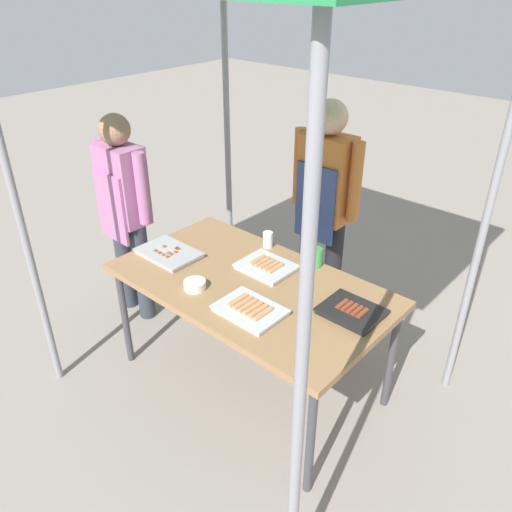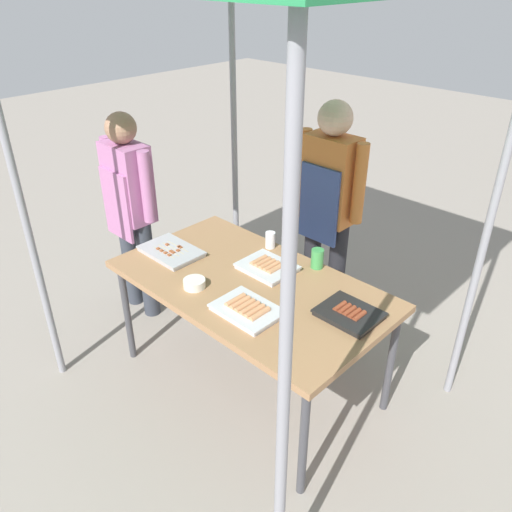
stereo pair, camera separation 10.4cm
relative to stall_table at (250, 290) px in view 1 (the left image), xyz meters
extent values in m
plane|color=gray|center=(0.00, 0.00, -0.70)|extent=(18.00, 18.00, 0.00)
cube|color=#9E724C|center=(0.00, 0.00, 0.03)|extent=(1.60, 0.90, 0.04)
cylinder|color=#3F3F44|center=(-0.74, -0.39, -0.34)|extent=(0.04, 0.04, 0.71)
cylinder|color=#3F3F44|center=(0.74, -0.39, -0.34)|extent=(0.04, 0.04, 0.71)
cylinder|color=#3F3F44|center=(-0.74, 0.39, -0.34)|extent=(0.04, 0.04, 0.71)
cylinder|color=#3F3F44|center=(0.74, 0.39, -0.34)|extent=(0.04, 0.04, 0.71)
cylinder|color=gray|center=(-0.95, -0.80, 0.43)|extent=(0.04, 0.04, 2.26)
cylinder|color=gray|center=(0.95, -0.80, 0.43)|extent=(0.04, 0.04, 2.26)
cylinder|color=gray|center=(-0.95, 0.80, 0.43)|extent=(0.04, 0.04, 2.26)
cylinder|color=gray|center=(0.95, 0.80, 0.43)|extent=(0.04, 0.04, 2.26)
cube|color=silver|center=(0.20, -0.22, 0.06)|extent=(0.33, 0.24, 0.02)
cube|color=silver|center=(0.20, -0.22, 0.08)|extent=(0.35, 0.25, 0.01)
cylinder|color=tan|center=(0.11, -0.22, 0.09)|extent=(0.03, 0.13, 0.03)
cylinder|color=tan|center=(0.15, -0.22, 0.09)|extent=(0.03, 0.13, 0.03)
cylinder|color=tan|center=(0.18, -0.22, 0.09)|extent=(0.03, 0.13, 0.03)
cylinder|color=tan|center=(0.22, -0.22, 0.09)|extent=(0.03, 0.13, 0.03)
cylinder|color=tan|center=(0.25, -0.22, 0.09)|extent=(0.03, 0.13, 0.03)
cylinder|color=tan|center=(0.29, -0.22, 0.09)|extent=(0.03, 0.13, 0.03)
cube|color=#ADADB2|center=(-0.58, -0.11, 0.06)|extent=(0.37, 0.25, 0.02)
cube|color=#ADADB2|center=(-0.58, -0.11, 0.08)|extent=(0.38, 0.26, 0.01)
cylinder|color=tan|center=(-0.58, -0.17, 0.08)|extent=(0.21, 0.01, 0.01)
cube|color=#9E512D|center=(-0.53, -0.17, 0.08)|extent=(0.02, 0.02, 0.02)
cube|color=#9E512D|center=(-0.57, -0.17, 0.08)|extent=(0.02, 0.02, 0.02)
cube|color=#9E512D|center=(-0.64, -0.17, 0.08)|extent=(0.02, 0.02, 0.02)
cube|color=#9E512D|center=(-0.60, -0.17, 0.08)|extent=(0.02, 0.02, 0.02)
cylinder|color=tan|center=(-0.58, -0.13, 0.08)|extent=(0.21, 0.01, 0.01)
cube|color=#9E512D|center=(-0.54, -0.13, 0.08)|extent=(0.02, 0.02, 0.02)
cube|color=#9E512D|center=(-0.56, -0.13, 0.08)|extent=(0.02, 0.02, 0.02)
cylinder|color=tan|center=(-0.58, -0.09, 0.08)|extent=(0.21, 0.01, 0.01)
cube|color=#9E512D|center=(-0.64, -0.09, 0.08)|extent=(0.02, 0.02, 0.02)
cube|color=#9E512D|center=(-0.53, -0.09, 0.08)|extent=(0.02, 0.02, 0.02)
cylinder|color=tan|center=(-0.58, -0.06, 0.08)|extent=(0.21, 0.01, 0.01)
cube|color=#9E512D|center=(-0.56, -0.06, 0.08)|extent=(0.02, 0.02, 0.02)
cube|color=#9E512D|center=(-0.57, -0.06, 0.08)|extent=(0.02, 0.02, 0.02)
cube|color=silver|center=(-0.02, 0.17, 0.06)|extent=(0.30, 0.25, 0.02)
cube|color=silver|center=(-0.02, 0.17, 0.08)|extent=(0.32, 0.26, 0.01)
cylinder|color=tan|center=(-0.09, 0.17, 0.09)|extent=(0.03, 0.13, 0.03)
cylinder|color=tan|center=(-0.05, 0.17, 0.09)|extent=(0.03, 0.13, 0.03)
cylinder|color=tan|center=(-0.02, 0.17, 0.09)|extent=(0.03, 0.13, 0.03)
cylinder|color=tan|center=(0.01, 0.17, 0.09)|extent=(0.03, 0.13, 0.03)
cylinder|color=tan|center=(0.05, 0.17, 0.09)|extent=(0.03, 0.13, 0.03)
cube|color=black|center=(0.60, 0.12, 0.06)|extent=(0.29, 0.24, 0.02)
cube|color=black|center=(0.60, 0.12, 0.08)|extent=(0.31, 0.25, 0.01)
cylinder|color=brown|center=(0.54, 0.12, 0.09)|extent=(0.03, 0.09, 0.03)
cylinder|color=brown|center=(0.57, 0.12, 0.09)|extent=(0.03, 0.09, 0.03)
cylinder|color=brown|center=(0.60, 0.12, 0.09)|extent=(0.03, 0.09, 0.03)
cylinder|color=brown|center=(0.63, 0.12, 0.09)|extent=(0.03, 0.09, 0.03)
cylinder|color=brown|center=(0.66, 0.12, 0.09)|extent=(0.03, 0.09, 0.03)
cylinder|color=silver|center=(-0.19, -0.25, 0.08)|extent=(0.13, 0.13, 0.05)
cylinder|color=white|center=(-0.19, 0.38, 0.11)|extent=(0.06, 0.06, 0.11)
cylinder|color=#3F994C|center=(0.17, 0.39, 0.11)|extent=(0.07, 0.07, 0.12)
cylinder|color=black|center=(-0.20, 0.85, -0.29)|extent=(0.12, 0.12, 0.82)
cylinder|color=black|center=(0.02, 0.85, -0.29)|extent=(0.12, 0.12, 0.82)
cube|color=#CC7233|center=(-0.09, 0.85, 0.41)|extent=(0.34, 0.20, 0.58)
cube|color=#384C8C|center=(-0.09, 0.74, 0.27)|extent=(0.30, 0.02, 0.52)
cylinder|color=#CC7233|center=(-0.31, 0.85, 0.44)|extent=(0.08, 0.08, 0.52)
cylinder|color=#CC7233|center=(0.13, 0.85, 0.44)|extent=(0.08, 0.08, 0.52)
sphere|color=#D8B293|center=(-0.09, 0.85, 0.81)|extent=(0.22, 0.22, 0.22)
cylinder|color=#333842|center=(-1.28, 0.00, -0.32)|extent=(0.12, 0.12, 0.76)
cylinder|color=#333842|center=(-1.06, 0.00, -0.32)|extent=(0.12, 0.12, 0.76)
cube|color=#B26B9E|center=(-1.17, 0.00, 0.34)|extent=(0.34, 0.20, 0.54)
cube|color=#B26B9E|center=(-1.17, -0.11, 0.20)|extent=(0.30, 0.02, 0.49)
cylinder|color=#B26B9E|center=(-1.39, 0.00, 0.36)|extent=(0.08, 0.08, 0.49)
cylinder|color=#B26B9E|center=(-0.95, 0.00, 0.36)|extent=(0.08, 0.08, 0.49)
sphere|color=#9E7256|center=(-1.17, 0.00, 0.71)|extent=(0.21, 0.21, 0.21)
camera|label=1|loc=(1.66, -1.81, 1.64)|focal=35.90mm
camera|label=2|loc=(1.73, -1.74, 1.64)|focal=35.90mm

